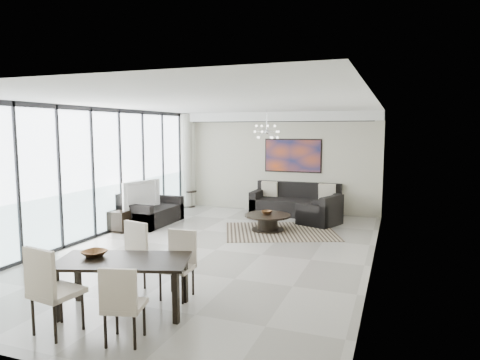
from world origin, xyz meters
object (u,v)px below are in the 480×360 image
at_px(television, 138,194).
at_px(tv_console, 134,217).
at_px(sofa_main, 296,204).
at_px(dining_table, 123,266).
at_px(coffee_table, 268,221).

bearing_deg(television, tv_console, 101.56).
bearing_deg(sofa_main, tv_console, -140.54).
height_order(tv_console, dining_table, dining_table).
distance_m(sofa_main, dining_table, 7.21).
bearing_deg(tv_console, dining_table, -57.20).
bearing_deg(television, coffee_table, -61.76).
relative_size(coffee_table, sofa_main, 0.45).
xyz_separation_m(sofa_main, tv_console, (-3.46, -2.85, -0.05)).
bearing_deg(sofa_main, television, -139.12).
bearing_deg(coffee_table, television, -166.49).
height_order(coffee_table, sofa_main, sofa_main).
bearing_deg(television, sofa_main, -34.39).
height_order(coffee_table, television, television).
bearing_deg(tv_console, television, -3.16).
relative_size(coffee_table, television, 0.95).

